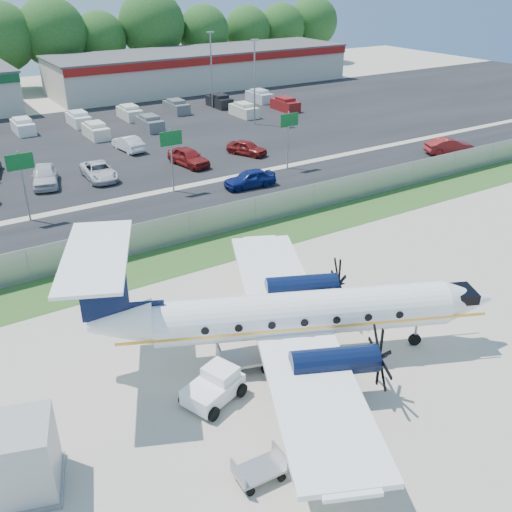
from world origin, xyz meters
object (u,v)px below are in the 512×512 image
aircraft (294,314)px  pushback_tug (215,386)px  baggage_cart_far (259,469)px  baggage_cart_near (244,357)px  service_container (21,460)px

aircraft → pushback_tug: (-4.36, -0.66, -1.61)m
aircraft → baggage_cart_far: 7.41m
aircraft → pushback_tug: aircraft is taller
aircraft → baggage_cart_far: bearing=-134.7°
aircraft → baggage_cart_near: aircraft is taller
pushback_tug → baggage_cart_far: pushback_tug is taller
baggage_cart_near → service_container: (-9.65, -1.67, 0.71)m
pushback_tug → baggage_cart_near: 2.34m
pushback_tug → baggage_cart_near: bearing=28.2°
pushback_tug → baggage_cart_near: (2.06, 1.10, -0.08)m
service_container → aircraft: bearing=5.8°
pushback_tug → baggage_cart_far: bearing=-98.8°
baggage_cart_near → service_container: bearing=-170.2°
baggage_cart_far → service_container: (-6.90, 3.89, 0.83)m
aircraft → baggage_cart_far: size_ratio=10.42×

